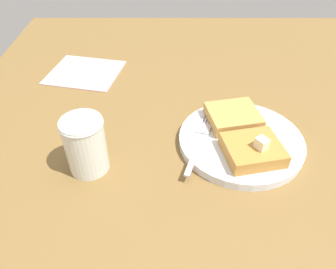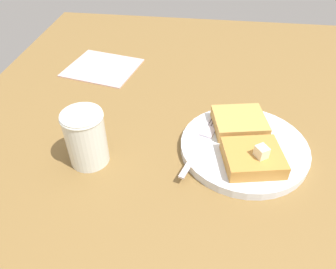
# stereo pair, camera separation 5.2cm
# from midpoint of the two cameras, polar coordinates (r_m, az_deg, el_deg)

# --- Properties ---
(table_surface) EXTENTS (1.26, 1.26, 0.02)m
(table_surface) POSITION_cam_midpoint_polar(r_m,az_deg,el_deg) (0.58, 18.80, -5.40)
(table_surface) COLOR brown
(table_surface) RESTS_ON ground
(plate) EXTENTS (0.21, 0.21, 0.01)m
(plate) POSITION_cam_midpoint_polar(r_m,az_deg,el_deg) (0.57, 10.06, -1.13)
(plate) COLOR silver
(plate) RESTS_ON table_surface
(toast_slice_left) EXTENTS (0.10, 0.10, 0.02)m
(toast_slice_left) POSITION_cam_midpoint_polar(r_m,az_deg,el_deg) (0.53, 11.86, -2.80)
(toast_slice_left) COLOR #BD8238
(toast_slice_left) RESTS_ON plate
(toast_slice_middle) EXTENTS (0.10, 0.10, 0.02)m
(toast_slice_middle) POSITION_cam_midpoint_polar(r_m,az_deg,el_deg) (0.59, 8.84, 2.95)
(toast_slice_middle) COLOR tan
(toast_slice_middle) RESTS_ON plate
(butter_pat_primary) EXTENTS (0.02, 0.02, 0.02)m
(butter_pat_primary) POSITION_cam_midpoint_polar(r_m,az_deg,el_deg) (0.51, 13.28, -1.66)
(butter_pat_primary) COLOR #F8EAC5
(butter_pat_primary) RESTS_ON toast_slice_left
(fork) EXTENTS (0.16, 0.06, 0.00)m
(fork) POSITION_cam_midpoint_polar(r_m,az_deg,el_deg) (0.56, 3.09, -0.56)
(fork) COLOR silver
(fork) RESTS_ON plate
(syrup_jar) EXTENTS (0.07, 0.07, 0.09)m
(syrup_jar) POSITION_cam_midpoint_polar(r_m,az_deg,el_deg) (0.52, -16.94, -2.07)
(syrup_jar) COLOR #391309
(syrup_jar) RESTS_ON table_surface
(napkin) EXTENTS (0.17, 0.18, 0.00)m
(napkin) POSITION_cam_midpoint_polar(r_m,az_deg,el_deg) (0.80, -16.12, 10.27)
(napkin) COLOR beige
(napkin) RESTS_ON table_surface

